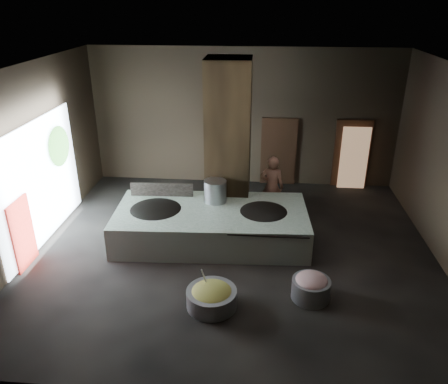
# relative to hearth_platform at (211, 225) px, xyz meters

# --- Properties ---
(floor) EXTENTS (10.00, 9.00, 0.10)m
(floor) POSITION_rel_hearth_platform_xyz_m (0.63, -0.48, -0.48)
(floor) COLOR black
(floor) RESTS_ON ground
(ceiling) EXTENTS (10.00, 9.00, 0.10)m
(ceiling) POSITION_rel_hearth_platform_xyz_m (0.63, -0.48, 4.12)
(ceiling) COLOR black
(ceiling) RESTS_ON back_wall
(back_wall) EXTENTS (10.00, 0.10, 4.50)m
(back_wall) POSITION_rel_hearth_platform_xyz_m (0.63, 4.07, 1.82)
(back_wall) COLOR black
(back_wall) RESTS_ON ground
(front_wall) EXTENTS (10.00, 0.10, 4.50)m
(front_wall) POSITION_rel_hearth_platform_xyz_m (0.63, -5.03, 1.82)
(front_wall) COLOR black
(front_wall) RESTS_ON ground
(left_wall) EXTENTS (0.10, 9.00, 4.50)m
(left_wall) POSITION_rel_hearth_platform_xyz_m (-4.42, -0.48, 1.82)
(left_wall) COLOR black
(left_wall) RESTS_ON ground
(pillar) EXTENTS (1.20, 1.20, 4.50)m
(pillar) POSITION_rel_hearth_platform_xyz_m (0.33, 1.42, 1.82)
(pillar) COLOR black
(pillar) RESTS_ON ground
(hearth_platform) EXTENTS (5.05, 2.58, 0.86)m
(hearth_platform) POSITION_rel_hearth_platform_xyz_m (0.00, 0.00, 0.00)
(hearth_platform) COLOR silver
(hearth_platform) RESTS_ON ground
(platform_cap) EXTENTS (4.84, 2.32, 0.03)m
(platform_cap) POSITION_rel_hearth_platform_xyz_m (0.00, 0.00, 0.38)
(platform_cap) COLOR black
(platform_cap) RESTS_ON hearth_platform
(wok_left) EXTENTS (1.56, 1.56, 0.43)m
(wok_left) POSITION_rel_hearth_platform_xyz_m (-1.45, -0.05, 0.32)
(wok_left) COLOR black
(wok_left) RESTS_ON hearth_platform
(wok_left_rim) EXTENTS (1.59, 1.59, 0.05)m
(wok_left_rim) POSITION_rel_hearth_platform_xyz_m (-1.45, -0.05, 0.39)
(wok_left_rim) COLOR black
(wok_left_rim) RESTS_ON hearth_platform
(wok_right) EXTENTS (1.45, 1.45, 0.41)m
(wok_right) POSITION_rel_hearth_platform_xyz_m (1.35, 0.05, 0.32)
(wok_right) COLOR black
(wok_right) RESTS_ON hearth_platform
(wok_right_rim) EXTENTS (1.48, 1.48, 0.05)m
(wok_right_rim) POSITION_rel_hearth_platform_xyz_m (1.35, 0.05, 0.39)
(wok_right_rim) COLOR black
(wok_right_rim) RESTS_ON hearth_platform
(stock_pot) EXTENTS (0.60, 0.60, 0.65)m
(stock_pot) POSITION_rel_hearth_platform_xyz_m (0.05, 0.55, 0.70)
(stock_pot) COLOR #98999F
(stock_pot) RESTS_ON hearth_platform
(splash_guard) EXTENTS (1.72, 0.14, 0.43)m
(splash_guard) POSITION_rel_hearth_platform_xyz_m (-1.45, 0.75, 0.60)
(splash_guard) COLOR black
(splash_guard) RESTS_ON hearth_platform
(cook) EXTENTS (0.73, 0.54, 1.84)m
(cook) POSITION_rel_hearth_platform_xyz_m (1.58, 1.52, 0.49)
(cook) COLOR #98614D
(cook) RESTS_ON ground
(veg_basin) EXTENTS (1.25, 1.25, 0.39)m
(veg_basin) POSITION_rel_hearth_platform_xyz_m (0.31, -2.73, -0.24)
(veg_basin) COLOR gray
(veg_basin) RESTS_ON ground
(veg_fill) EXTENTS (0.86, 0.86, 0.27)m
(veg_fill) POSITION_rel_hearth_platform_xyz_m (0.31, -2.73, -0.08)
(veg_fill) COLOR olive
(veg_fill) RESTS_ON veg_basin
(ladle) EXTENTS (0.12, 0.41, 0.75)m
(ladle) POSITION_rel_hearth_platform_xyz_m (0.16, -2.58, 0.12)
(ladle) COLOR #98999F
(ladle) RESTS_ON veg_basin
(meat_basin) EXTENTS (1.07, 1.07, 0.45)m
(meat_basin) POSITION_rel_hearth_platform_xyz_m (2.39, -2.28, -0.21)
(meat_basin) COLOR gray
(meat_basin) RESTS_ON ground
(meat_fill) EXTENTS (0.68, 0.68, 0.26)m
(meat_fill) POSITION_rel_hearth_platform_xyz_m (2.39, -2.28, 0.02)
(meat_fill) COLOR #C2747E
(meat_fill) RESTS_ON meat_basin
(doorway_near) EXTENTS (1.18, 0.08, 2.38)m
(doorway_near) POSITION_rel_hearth_platform_xyz_m (1.83, 3.97, 0.67)
(doorway_near) COLOR black
(doorway_near) RESTS_ON ground
(doorway_near_glow) EXTENTS (0.80, 0.04, 1.89)m
(doorway_near_glow) POSITION_rel_hearth_platform_xyz_m (1.92, 4.13, 0.62)
(doorway_near_glow) COLOR #8C6647
(doorway_near_glow) RESTS_ON ground
(doorway_far) EXTENTS (1.18, 0.08, 2.38)m
(doorway_far) POSITION_rel_hearth_platform_xyz_m (4.23, 3.97, 0.67)
(doorway_far) COLOR black
(doorway_far) RESTS_ON ground
(doorway_far_glow) EXTENTS (0.89, 0.04, 2.11)m
(doorway_far_glow) POSITION_rel_hearth_platform_xyz_m (4.28, 3.78, 0.62)
(doorway_far_glow) COLOR #8C6647
(doorway_far_glow) RESTS_ON ground
(left_opening) EXTENTS (0.04, 4.20, 3.10)m
(left_opening) POSITION_rel_hearth_platform_xyz_m (-4.32, -0.28, 1.17)
(left_opening) COLOR white
(left_opening) RESTS_ON ground
(pavilion_sliver) EXTENTS (0.05, 0.90, 1.70)m
(pavilion_sliver) POSITION_rel_hearth_platform_xyz_m (-4.25, -1.58, 0.42)
(pavilion_sliver) COLOR maroon
(pavilion_sliver) RESTS_ON ground
(tree_silhouette) EXTENTS (0.28, 1.10, 1.10)m
(tree_silhouette) POSITION_rel_hearth_platform_xyz_m (-4.22, 0.82, 1.77)
(tree_silhouette) COLOR #194714
(tree_silhouette) RESTS_ON left_opening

